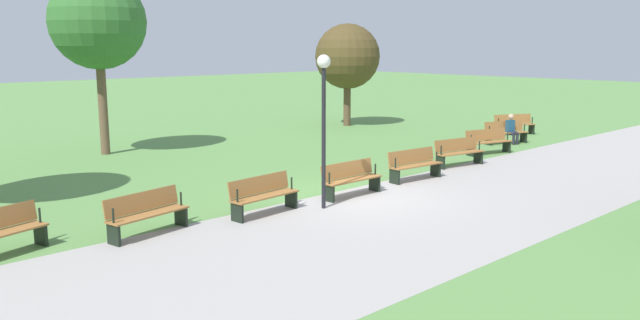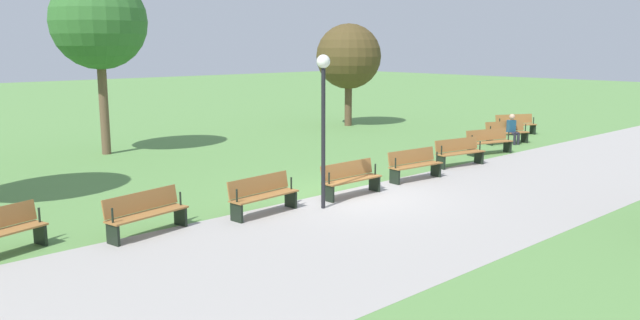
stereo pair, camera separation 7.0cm
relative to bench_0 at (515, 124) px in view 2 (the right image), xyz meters
name	(u,v)px [view 2 (the right image)]	position (x,y,z in m)	size (l,w,h in m)	color
ground_plane	(352,196)	(13.53, 3.17, -0.48)	(120.00, 120.00, 0.00)	#5B8C47
path_paving	(423,213)	(13.53, 5.49, -0.47)	(42.74, 5.95, 0.01)	#A39E99
bench_0	(515,124)	(0.00, 0.00, 0.00)	(1.86, 1.23, 0.89)	#996633
bench_1	(507,132)	(2.57, 1.10, 0.00)	(1.89, 1.09, 0.89)	#996633
bench_2	(489,141)	(5.23, 1.97, 0.00)	(1.90, 0.95, 0.89)	#996633
bench_3	(459,152)	(7.96, 2.60, 0.00)	(1.90, 0.80, 0.89)	#996633
bench_4	(414,164)	(10.74, 2.97, 0.00)	(1.88, 0.64, 0.89)	#996633
bench_5	(351,178)	(13.53, 3.10, 0.00)	(1.84, 0.47, 0.89)	#996633
bench_6	(263,194)	(16.33, 2.97, 0.00)	(1.88, 0.64, 0.89)	#996633
bench_7	(146,212)	(19.10, 2.60, 0.00)	(1.90, 0.80, 0.89)	#996633
person_seated	(513,128)	(2.46, 1.30, 0.16)	(0.47, 0.59, 1.20)	navy
tree_0	(99,22)	(15.46, -7.47, 4.22)	(3.35, 3.35, 6.40)	brown
tree_1	(349,57)	(3.16, -7.28, 2.88)	(3.14, 3.14, 4.94)	brown
lamp_post	(323,101)	(14.93, 3.55, 2.12)	(0.32, 0.32, 3.69)	black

